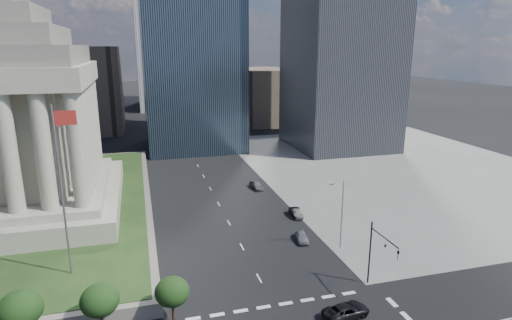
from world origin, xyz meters
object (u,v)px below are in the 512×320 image
object	(u,v)px
street_lamp_north	(341,211)
traffic_signal_ne	(379,250)
parked_sedan_near	(302,237)
parked_sedan_far	(256,185)
flagpole	(62,183)
pickup_truck	(346,311)
parked_sedan_mid	(296,213)

from	to	relation	value
street_lamp_north	traffic_signal_ne	bearing A→B (deg)	-94.19
parked_sedan_near	parked_sedan_far	distance (m)	25.03
parked_sedan_far	traffic_signal_ne	bearing A→B (deg)	-90.83
flagpole	traffic_signal_ne	size ratio (longest dim) A/B	2.50
street_lamp_north	pickup_truck	distance (m)	17.10
flagpole	parked_sedan_mid	xyz separation A→B (m)	(33.33, 13.63, -12.44)
flagpole	parked_sedan_mid	distance (m)	38.10
traffic_signal_ne	parked_sedan_mid	bearing A→B (deg)	92.39
traffic_signal_ne	parked_sedan_mid	xyz separation A→B (m)	(-1.00, 23.93, -4.58)
parked_sedan_far	parked_sedan_near	bearing A→B (deg)	-95.85
flagpole	traffic_signal_ne	distance (m)	36.69
pickup_truck	parked_sedan_far	distance (m)	43.59
flagpole	street_lamp_north	distance (m)	35.95
traffic_signal_ne	pickup_truck	distance (m)	8.18
traffic_signal_ne	street_lamp_north	world-z (taller)	street_lamp_north
street_lamp_north	parked_sedan_far	distance (m)	29.28
pickup_truck	parked_sedan_near	distance (m)	18.64
traffic_signal_ne	pickup_truck	size ratio (longest dim) A/B	1.54
street_lamp_north	parked_sedan_near	distance (m)	7.47
flagpole	parked_sedan_near	distance (m)	33.54
parked_sedan_near	parked_sedan_mid	size ratio (longest dim) A/B	0.98
flagpole	pickup_truck	size ratio (longest dim) A/B	3.84
flagpole	street_lamp_north	xyz separation A→B (m)	(35.16, 1.00, -7.45)
parked_sedan_near	parked_sedan_mid	bearing A→B (deg)	84.43
pickup_truck	street_lamp_north	bearing A→B (deg)	-33.49
flagpole	parked_sedan_mid	bearing A→B (deg)	22.24
pickup_truck	parked_sedan_near	bearing A→B (deg)	-16.75
parked_sedan_near	parked_sedan_mid	xyz separation A→B (m)	(2.50, 9.12, -0.01)
pickup_truck	flagpole	bearing A→B (deg)	54.01
traffic_signal_ne	parked_sedan_near	distance (m)	15.89
street_lamp_north	pickup_truck	xyz separation A→B (m)	(-6.55, -15.00, -4.94)
traffic_signal_ne	pickup_truck	xyz separation A→B (m)	(-5.72, -3.70, -4.53)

